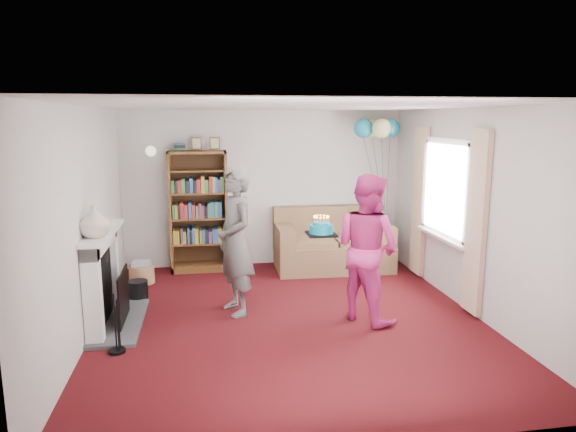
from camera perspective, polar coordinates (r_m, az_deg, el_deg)
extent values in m
plane|color=#37080F|center=(6.26, 0.20, -11.41)|extent=(5.00, 5.00, 0.00)
cube|color=silver|center=(8.36, -2.65, 3.08)|extent=(4.50, 0.02, 2.50)
cube|color=silver|center=(5.97, -21.73, -0.75)|extent=(0.02, 5.00, 2.50)
cube|color=silver|center=(6.66, 19.77, 0.50)|extent=(0.02, 5.00, 2.50)
cube|color=white|center=(5.80, 0.22, 12.18)|extent=(4.50, 5.00, 0.01)
cube|color=#3F3F42|center=(6.44, -18.29, -11.11)|extent=(0.55, 1.40, 0.04)
cube|color=white|center=(5.79, -20.89, -8.40)|extent=(0.18, 0.14, 1.06)
cube|color=white|center=(6.82, -19.09, -5.42)|extent=(0.18, 0.14, 1.06)
cube|color=white|center=(6.19, -20.19, -2.63)|extent=(0.18, 1.24, 0.16)
cube|color=white|center=(6.16, -19.97, -1.72)|extent=(0.28, 1.35, 0.05)
cube|color=black|center=(6.32, -20.06, -7.23)|extent=(0.10, 0.80, 0.86)
cube|color=black|center=(6.33, -17.82, -8.50)|extent=(0.02, 0.70, 0.60)
cylinder|color=black|center=(5.60, -18.66, -11.19)|extent=(0.18, 0.18, 0.64)
cylinder|color=black|center=(7.13, -16.33, -7.93)|extent=(0.26, 0.26, 0.26)
cube|color=white|center=(7.08, 17.48, 7.94)|extent=(0.08, 1.30, 0.08)
cube|color=white|center=(7.23, 16.93, -1.99)|extent=(0.08, 1.30, 0.08)
cube|color=white|center=(7.14, 17.42, 2.92)|extent=(0.01, 1.15, 1.20)
cube|color=white|center=(7.23, 16.70, -2.23)|extent=(0.14, 1.32, 0.04)
cube|color=beige|center=(6.46, 20.19, -0.73)|extent=(0.07, 0.38, 2.20)
cube|color=beige|center=(7.90, 14.38, 1.58)|extent=(0.07, 0.38, 2.20)
cylinder|color=gold|center=(8.22, -14.95, 7.16)|extent=(0.04, 0.12, 0.04)
sphere|color=white|center=(8.13, -15.00, 6.98)|extent=(0.16, 0.16, 0.16)
cube|color=#472B14|center=(8.30, -9.88, 0.72)|extent=(0.89, 0.04, 1.88)
cube|color=brown|center=(8.13, -12.89, 0.40)|extent=(0.04, 0.42, 1.88)
cube|color=brown|center=(8.12, -6.89, 0.58)|extent=(0.04, 0.42, 1.88)
cube|color=brown|center=(8.00, -10.10, 6.99)|extent=(0.89, 0.42, 0.04)
cube|color=brown|center=(8.31, -9.70, -5.56)|extent=(0.89, 0.42, 0.10)
cube|color=brown|center=(8.21, -9.78, -2.91)|extent=(0.81, 0.38, 0.03)
cube|color=brown|center=(8.13, -9.87, -0.20)|extent=(0.81, 0.38, 0.02)
cube|color=brown|center=(8.07, -9.96, 2.57)|extent=(0.81, 0.38, 0.02)
cube|color=brown|center=(8.02, -10.04, 5.02)|extent=(0.81, 0.38, 0.02)
cube|color=maroon|center=(7.99, -11.91, 7.50)|extent=(0.16, 0.22, 0.12)
cube|color=brown|center=(8.05, -10.13, 7.94)|extent=(0.16, 0.02, 0.20)
cube|color=brown|center=(8.05, -8.14, 8.00)|extent=(0.16, 0.02, 0.20)
cube|color=brown|center=(8.25, 5.01, -4.39)|extent=(1.81, 0.96, 0.43)
cube|color=brown|center=(8.51, 4.46, -1.34)|extent=(1.81, 0.24, 0.75)
cube|color=brown|center=(8.05, -0.41, -3.17)|extent=(0.24, 0.91, 0.59)
cube|color=brown|center=(8.43, 10.24, -2.71)|extent=(0.24, 0.91, 0.59)
cube|color=brown|center=(8.03, 2.37, -2.98)|extent=(0.77, 0.66, 0.12)
cube|color=brown|center=(8.23, 7.92, -2.74)|extent=(0.77, 0.66, 0.12)
cylinder|color=olive|center=(7.82, -15.93, -6.23)|extent=(0.36, 0.36, 0.27)
cube|color=beige|center=(7.78, -15.99, -5.08)|extent=(0.25, 0.20, 0.06)
imported|color=black|center=(6.24, -5.86, -2.81)|extent=(0.62, 0.76, 1.81)
imported|color=#C52770|center=(6.10, 8.77, -3.50)|extent=(1.02, 1.07, 1.75)
cube|color=black|center=(5.98, 3.70, -2.01)|extent=(0.33, 0.33, 0.02)
cylinder|color=#0B7889|center=(5.97, 3.71, -1.45)|extent=(0.28, 0.28, 0.10)
cylinder|color=#0B7889|center=(5.96, 3.72, -0.88)|extent=(0.20, 0.20, 0.04)
cylinder|color=#E26492|center=(5.97, 4.49, -0.53)|extent=(0.01, 0.01, 0.09)
sphere|color=orange|center=(5.96, 4.50, -0.06)|extent=(0.02, 0.02, 0.02)
cylinder|color=#E26492|center=(6.00, 4.32, -0.46)|extent=(0.01, 0.01, 0.09)
sphere|color=orange|center=(5.99, 4.33, 0.01)|extent=(0.02, 0.02, 0.02)
cylinder|color=#E26492|center=(6.03, 4.01, -0.41)|extent=(0.01, 0.01, 0.09)
sphere|color=orange|center=(6.02, 4.02, 0.05)|extent=(0.02, 0.02, 0.02)
cylinder|color=#E26492|center=(6.03, 3.64, -0.40)|extent=(0.01, 0.01, 0.09)
sphere|color=orange|center=(6.02, 3.64, 0.07)|extent=(0.02, 0.02, 0.02)
cylinder|color=#E26492|center=(6.02, 3.28, -0.42)|extent=(0.01, 0.01, 0.09)
sphere|color=orange|center=(6.01, 3.29, 0.05)|extent=(0.02, 0.02, 0.02)
cylinder|color=#E26492|center=(5.99, 3.02, -0.47)|extent=(0.01, 0.01, 0.09)
sphere|color=orange|center=(5.98, 3.03, 0.00)|extent=(0.02, 0.02, 0.02)
cylinder|color=#E26492|center=(5.95, 2.92, -0.54)|extent=(0.01, 0.01, 0.09)
sphere|color=orange|center=(5.94, 2.93, -0.07)|extent=(0.02, 0.02, 0.02)
cylinder|color=#E26492|center=(5.91, 3.01, -0.61)|extent=(0.01, 0.01, 0.09)
sphere|color=orange|center=(5.90, 3.01, -0.14)|extent=(0.02, 0.02, 0.02)
cylinder|color=#E26492|center=(5.88, 3.25, -0.67)|extent=(0.01, 0.01, 0.09)
sphere|color=orange|center=(5.87, 3.26, -0.20)|extent=(0.02, 0.02, 0.02)
cylinder|color=#E26492|center=(5.87, 3.61, -0.71)|extent=(0.01, 0.01, 0.09)
sphere|color=orange|center=(5.86, 3.62, -0.23)|extent=(0.02, 0.02, 0.02)
cylinder|color=#E26492|center=(5.87, 4.00, -0.70)|extent=(0.01, 0.01, 0.09)
sphere|color=orange|center=(5.86, 4.00, -0.22)|extent=(0.02, 0.02, 0.02)
cylinder|color=#E26492|center=(5.90, 4.32, -0.66)|extent=(0.01, 0.01, 0.09)
sphere|color=orange|center=(5.89, 4.32, -0.19)|extent=(0.02, 0.02, 0.02)
cylinder|color=#E26492|center=(5.93, 4.49, -0.60)|extent=(0.01, 0.01, 0.09)
sphere|color=orange|center=(5.92, 4.50, -0.13)|extent=(0.02, 0.02, 0.02)
sphere|color=#3F3F3F|center=(8.19, 10.76, -1.21)|extent=(0.02, 0.02, 0.02)
sphere|color=teal|center=(8.30, 11.32, 9.56)|extent=(0.30, 0.30, 0.30)
sphere|color=#DAD585|center=(8.44, 9.37, 9.63)|extent=(0.30, 0.30, 0.30)
sphere|color=teal|center=(8.16, 8.38, 9.63)|extent=(0.30, 0.30, 0.30)
sphere|color=#DAD585|center=(8.02, 10.38, 9.56)|extent=(0.30, 0.30, 0.30)
imported|color=beige|center=(5.78, -20.72, -0.56)|extent=(0.41, 0.41, 0.34)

